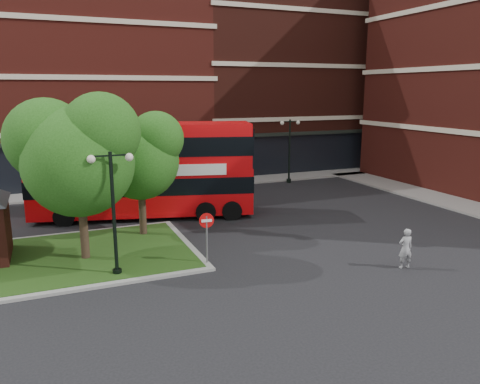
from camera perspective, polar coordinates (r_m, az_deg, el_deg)
name	(u,v)px	position (r m, az deg, el deg)	size (l,w,h in m)	color
ground	(246,259)	(20.75, 0.72, -8.16)	(120.00, 120.00, 0.00)	black
pavement_far	(160,187)	(35.91, -9.78, 0.61)	(44.00, 3.00, 0.12)	slate
terrace_far_left	(37,93)	(41.82, -23.50, 11.01)	(26.00, 12.00, 14.00)	maroon
terrace_far_right	(280,82)	(47.13, 4.92, 13.23)	(18.00, 12.00, 16.00)	#471911
traffic_island	(49,260)	(22.04, -22.28, -7.68)	(12.60, 7.60, 0.15)	gray
tree_island_west	(75,151)	(20.58, -19.43, 4.74)	(5.40, 4.71, 7.21)	#2D2116
tree_island_east	(138,153)	(23.45, -12.34, 4.66)	(4.46, 3.90, 6.29)	#2D2116
lamp_island	(113,208)	(18.70, -15.18, -1.84)	(1.72, 0.36, 5.00)	black
lamp_far_left	(192,152)	(34.05, -5.89, 4.81)	(1.72, 0.36, 5.00)	black
lamp_far_right	(290,147)	(37.13, 6.06, 5.44)	(1.72, 0.36, 5.00)	black
bus	(143,164)	(27.39, -11.78, 3.39)	(12.76, 5.92, 4.75)	red
woman	(405,248)	(20.65, 19.52, -6.50)	(0.62, 0.41, 1.71)	#99999C
car_silver	(116,188)	(33.27, -14.90, 0.48)	(1.55, 3.85, 1.31)	silver
car_white	(206,176)	(36.26, -4.15, 1.90)	(1.47, 4.23, 1.39)	silver
no_entry_sign	(207,228)	(19.59, -4.09, -4.44)	(0.63, 0.13, 2.28)	slate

